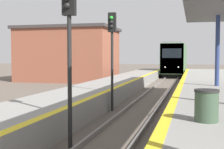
# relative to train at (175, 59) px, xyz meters

# --- Properties ---
(train) EXTENTS (2.69, 16.13, 4.31)m
(train) POSITION_rel_train_xyz_m (0.00, 0.00, 0.00)
(train) COLOR black
(train) RESTS_ON ground
(signal_near) EXTENTS (0.36, 0.31, 4.60)m
(signal_near) POSITION_rel_train_xyz_m (-1.00, -35.73, 1.01)
(signal_near) COLOR black
(signal_near) RESTS_ON ground
(signal_mid) EXTENTS (0.36, 0.31, 4.60)m
(signal_mid) POSITION_rel_train_xyz_m (-1.34, -29.70, 1.01)
(signal_mid) COLOR black
(signal_mid) RESTS_ON ground
(trash_bin) EXTENTS (0.62, 0.62, 0.82)m
(trash_bin) POSITION_rel_train_xyz_m (2.67, -35.61, -0.87)
(trash_bin) COLOR #384C38
(trash_bin) RESTS_ON platform_right
(station_building) EXTENTS (9.88, 7.17, 5.60)m
(station_building) POSITION_rel_train_xyz_m (-10.41, -12.99, 0.62)
(station_building) COLOR brown
(station_building) RESTS_ON ground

